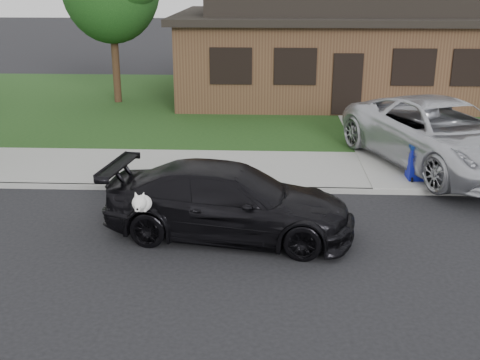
{
  "coord_description": "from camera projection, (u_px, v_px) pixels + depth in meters",
  "views": [
    {
      "loc": [
        1.29,
        -9.72,
        4.86
      ],
      "look_at": [
        0.78,
        1.15,
        1.1
      ],
      "focal_mm": 45.0,
      "sensor_mm": 36.0,
      "label": 1
    }
  ],
  "objects": [
    {
      "name": "driveway",
      "position": [
        409.0,
        125.0,
        19.97
      ],
      "size": [
        4.5,
        13.0,
        0.14
      ],
      "primitive_type": "cube",
      "color": "gray",
      "rests_on": "ground"
    },
    {
      "name": "ground",
      "position": [
        194.0,
        258.0,
        10.82
      ],
      "size": [
        120.0,
        120.0,
        0.0
      ],
      "primitive_type": "plane",
      "color": "black",
      "rests_on": "ground"
    },
    {
      "name": "house",
      "position": [
        336.0,
        44.0,
        24.1
      ],
      "size": [
        12.6,
        8.6,
        4.65
      ],
      "color": "#422B1C",
      "rests_on": "ground"
    },
    {
      "name": "curb",
      "position": [
        212.0,
        189.0,
        14.1
      ],
      "size": [
        60.0,
        0.12,
        0.12
      ],
      "primitive_type": "cube",
      "color": "gray",
      "rests_on": "ground"
    },
    {
      "name": "recycling_bin",
      "position": [
        418.0,
        162.0,
        14.41
      ],
      "size": [
        0.54,
        0.58,
        0.89
      ],
      "rotation": [
        0.0,
        0.0,
        0.01
      ],
      "color": "#0D1596",
      "rests_on": "sidewalk"
    },
    {
      "name": "sidewalk",
      "position": [
        217.0,
        169.0,
        15.52
      ],
      "size": [
        60.0,
        3.0,
        0.12
      ],
      "primitive_type": "cube",
      "color": "gray",
      "rests_on": "ground"
    },
    {
      "name": "minivan",
      "position": [
        441.0,
        134.0,
        15.2
      ],
      "size": [
        4.77,
        6.67,
        1.69
      ],
      "primitive_type": "imported",
      "rotation": [
        0.0,
        0.0,
        0.36
      ],
      "color": "silver",
      "rests_on": "driveway"
    },
    {
      "name": "sedan",
      "position": [
        229.0,
        201.0,
        11.55
      ],
      "size": [
        5.03,
        2.64,
        1.39
      ],
      "rotation": [
        0.0,
        0.0,
        1.42
      ],
      "color": "black",
      "rests_on": "ground"
    },
    {
      "name": "lawn",
      "position": [
        234.0,
        104.0,
        23.07
      ],
      "size": [
        60.0,
        13.0,
        0.13
      ],
      "primitive_type": "cube",
      "color": "#193814",
      "rests_on": "ground"
    }
  ]
}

